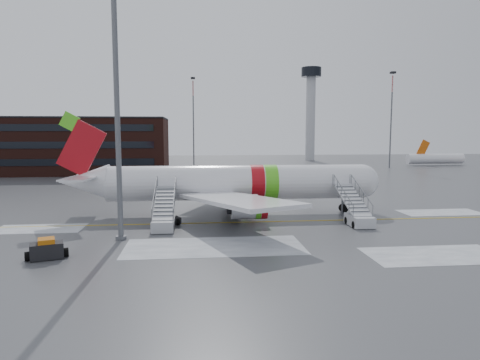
{
  "coord_description": "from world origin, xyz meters",
  "views": [
    {
      "loc": [
        -7.35,
        -42.86,
        8.89
      ],
      "look_at": [
        -2.79,
        1.45,
        4.0
      ],
      "focal_mm": 32.0,
      "sensor_mm": 36.0,
      "label": 1
    }
  ],
  "objects": [
    {
      "name": "control_tower",
      "position": [
        30.0,
        95.0,
        18.75
      ],
      "size": [
        6.4,
        6.4,
        30.0
      ],
      "color": "#B2B5BA",
      "rests_on": "ground"
    },
    {
      "name": "light_mast_far_n",
      "position": [
        -8.0,
        78.0,
        13.84
      ],
      "size": [
        1.2,
        1.2,
        24.25
      ],
      "color": "#595B60",
      "rests_on": "ground"
    },
    {
      "name": "pushback_tug",
      "position": [
        -10.36,
        -1.5,
        0.62
      ],
      "size": [
        2.74,
        2.4,
        1.4
      ],
      "color": "black",
      "rests_on": "ground"
    },
    {
      "name": "airstair_aft",
      "position": [
        -10.41,
        -3.09,
        1.06
      ],
      "size": [
        2.05,
        7.7,
        3.48
      ],
      "color": "#A6A8AD",
      "rests_on": "ground"
    },
    {
      "name": "airstair_fwd",
      "position": [
        8.22,
        -3.09,
        1.06
      ],
      "size": [
        2.05,
        7.7,
        3.48
      ],
      "color": "silver",
      "rests_on": "ground"
    },
    {
      "name": "ground",
      "position": [
        0.0,
        0.0,
        0.0
      ],
      "size": [
        260.0,
        260.0,
        0.0
      ],
      "primitive_type": "plane",
      "color": "#494C4F",
      "rests_on": "ground"
    },
    {
      "name": "light_mast_far_ne",
      "position": [
        42.0,
        62.0,
        13.84
      ],
      "size": [
        1.2,
        1.2,
        24.25
      ],
      "color": "#595B60",
      "rests_on": "ground"
    },
    {
      "name": "distant_aircraft",
      "position": [
        62.5,
        64.0,
        0.0
      ],
      "size": [
        35.0,
        18.0,
        8.0
      ],
      "primitive_type": null,
      "color": "#D8590C",
      "rests_on": "ground"
    },
    {
      "name": "light_mast_near",
      "position": [
        -13.71,
        -6.85,
        14.21
      ],
      "size": [
        1.2,
        1.2,
        27.61
      ],
      "color": "#595B60",
      "rests_on": "ground"
    },
    {
      "name": "baggage_tractor",
      "position": [
        -17.97,
        -12.03,
        0.63
      ],
      "size": [
        3.0,
        1.95,
        1.48
      ],
      "color": "black",
      "rests_on": "ground"
    },
    {
      "name": "airliner",
      "position": [
        -3.74,
        3.45,
        3.42
      ],
      "size": [
        35.03,
        32.97,
        11.18
      ],
      "color": "white",
      "rests_on": "ground"
    },
    {
      "name": "terminal_building",
      "position": [
        -45.0,
        54.98,
        6.2
      ],
      "size": [
        62.0,
        16.11,
        12.3
      ],
      "color": "#3F1E16",
      "rests_on": "ground"
    }
  ]
}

